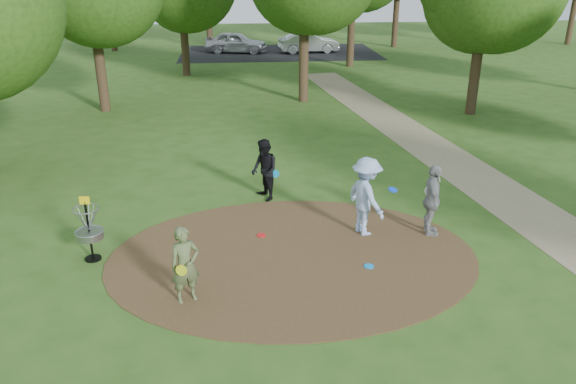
{
  "coord_description": "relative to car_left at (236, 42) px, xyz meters",
  "views": [
    {
      "loc": [
        -1.14,
        -11.16,
        6.27
      ],
      "look_at": [
        0.0,
        1.2,
        1.1
      ],
      "focal_mm": 35.0,
      "sensor_mm": 36.0,
      "label": 1
    }
  ],
  "objects": [
    {
      "name": "disc_ground_red",
      "position": [
        0.41,
        -29.03,
        -0.71
      ],
      "size": [
        0.22,
        0.22,
        0.02
      ],
      "primitive_type": "cylinder",
      "color": "red",
      "rests_on": "dirt_clearing"
    },
    {
      "name": "dirt_clearing",
      "position": [
        1.08,
        -30.11,
        -0.73
      ],
      "size": [
        8.4,
        8.4,
        0.02
      ],
      "primitive_type": "cylinder",
      "color": "#47301C",
      "rests_on": "ground"
    },
    {
      "name": "player_observer_with_disc",
      "position": [
        -1.17,
        -31.67,
        0.05
      ],
      "size": [
        0.68,
        0.61,
        1.59
      ],
      "color": "#56663B",
      "rests_on": "ground"
    },
    {
      "name": "footpath",
      "position": [
        7.58,
        -28.11,
        -0.74
      ],
      "size": [
        7.55,
        39.89,
        0.01
      ],
      "primitive_type": "cube",
      "rotation": [
        0.0,
        0.0,
        0.14
      ],
      "color": "#8C7A5B",
      "rests_on": "ground"
    },
    {
      "name": "car_left",
      "position": [
        0.0,
        0.0,
        0.0
      ],
      "size": [
        4.62,
        2.59,
        1.49
      ],
      "primitive_type": "imported",
      "rotation": [
        0.0,
        0.0,
        1.37
      ],
      "color": "#AFB2B7",
      "rests_on": "ground"
    },
    {
      "name": "disc_ground_blue",
      "position": [
        2.7,
        -30.74,
        -0.71
      ],
      "size": [
        0.22,
        0.22,
        0.02
      ],
      "primitive_type": "cylinder",
      "color": "#0E90F0",
      "rests_on": "dirt_clearing"
    },
    {
      "name": "player_throwing_with_disc",
      "position": [
        2.95,
        -29.08,
        0.24
      ],
      "size": [
        1.37,
        1.45,
        1.96
      ],
      "color": "#9CB8E9",
      "rests_on": "ground"
    },
    {
      "name": "parking_lot",
      "position": [
        3.08,
        -0.11,
        -0.74
      ],
      "size": [
        14.0,
        8.0,
        0.01
      ],
      "primitive_type": "cube",
      "color": "black",
      "rests_on": "ground"
    },
    {
      "name": "player_walking_with_disc",
      "position": [
        0.63,
        -26.72,
        0.12
      ],
      "size": [
        0.91,
        1.02,
        1.73
      ],
      "color": "black",
      "rests_on": "ground"
    },
    {
      "name": "car_right",
      "position": [
        5.18,
        -0.4,
        -0.04
      ],
      "size": [
        4.4,
        1.92,
        1.41
      ],
      "primitive_type": "imported",
      "rotation": [
        0.0,
        0.0,
        1.67
      ],
      "color": "#ACAEB4",
      "rests_on": "ground"
    },
    {
      "name": "player_waiting_with_disc",
      "position": [
        4.53,
        -29.28,
        0.16
      ],
      "size": [
        0.61,
        1.11,
        1.8
      ],
      "color": "gray",
      "rests_on": "ground"
    },
    {
      "name": "disc_golf_basket",
      "position": [
        -3.42,
        -29.81,
        0.13
      ],
      "size": [
        0.63,
        0.63,
        1.54
      ],
      "color": "black",
      "rests_on": "ground"
    },
    {
      "name": "ground",
      "position": [
        1.08,
        -30.11,
        -0.74
      ],
      "size": [
        100.0,
        100.0,
        0.0
      ],
      "primitive_type": "plane",
      "color": "#2D5119",
      "rests_on": "ground"
    }
  ]
}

